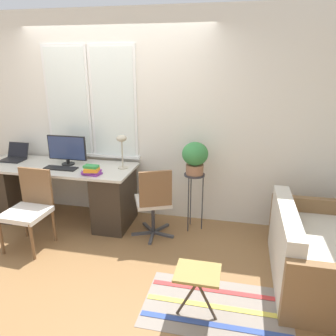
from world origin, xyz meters
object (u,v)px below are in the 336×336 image
potted_plant (195,156)px  laptop (15,156)px  office_chair_swivel (154,201)px  couch_loveseat (311,255)px  book_stack (92,170)px  monitor (67,149)px  desk_lamp (122,143)px  keyboard (61,168)px  plant_stand (194,182)px  mouse (83,170)px  folding_stool (198,277)px  desk_chair_wooden (29,207)px

potted_plant → laptop: bearing=-179.8°
office_chair_swivel → couch_loveseat: 1.79m
book_stack → potted_plant: bearing=16.2°
monitor → desk_lamp: bearing=0.8°
desk_lamp → book_stack: (-0.28, -0.32, -0.28)m
couch_loveseat → office_chair_swivel: bearing=74.7°
book_stack → keyboard: bearing=166.8°
couch_loveseat → plant_stand: (-1.28, 0.78, 0.38)m
desk_lamp → laptop: bearing=179.1°
keyboard → plant_stand: size_ratio=0.56×
mouse → book_stack: book_stack is taller
keyboard → office_chair_swivel: (1.24, -0.07, -0.30)m
couch_loveseat → keyboard: bearing=79.6°
monitor → mouse: size_ratio=7.25×
monitor → desk_lamp: (0.76, 0.01, 0.13)m
monitor → plant_stand: size_ratio=0.71×
folding_stool → book_stack: bearing=140.9°
mouse → desk_lamp: 0.59m
mouse → plant_stand: bearing=10.4°
laptop → folding_stool: laptop is taller
book_stack → mouse: bearing=149.9°
couch_loveseat → plant_stand: bearing=58.6°
keyboard → office_chair_swivel: 1.27m
mouse → potted_plant: (1.37, 0.25, 0.19)m
mouse → office_chair_swivel: 0.98m
laptop → book_stack: size_ratio=1.28×
laptop → mouse: size_ratio=4.26×
monitor → desk_chair_wooden: monitor is taller
keyboard → folding_stool: 2.35m
keyboard → folding_stool: (1.93, -1.29, -0.38)m
plant_stand → book_stack: bearing=-163.8°
desk_lamp → plant_stand: (0.92, 0.03, -0.46)m
mouse → desk_lamp: (0.45, 0.22, 0.32)m
laptop → monitor: monitor is taller
plant_stand → potted_plant: 0.33m
couch_loveseat → plant_stand: size_ratio=1.90×
mouse → keyboard: bearing=177.2°
folding_stool → monitor: bearing=142.4°
laptop → mouse: (1.14, -0.24, -0.03)m
keyboard → desk_lamp: bearing=15.0°
desk_lamp → plant_stand: bearing=2.0°
laptop → desk_lamp: desk_lamp is taller
mouse → book_stack: 0.20m
keyboard → book_stack: size_ratio=1.74×
office_chair_swivel → folding_stool: 1.41m
monitor → folding_stool: 2.50m
potted_plant → book_stack: bearing=-163.8°
keyboard → couch_loveseat: size_ratio=0.30×
office_chair_swivel → plant_stand: (0.44, 0.31, 0.17)m
desk_lamp → couch_loveseat: desk_lamp is taller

